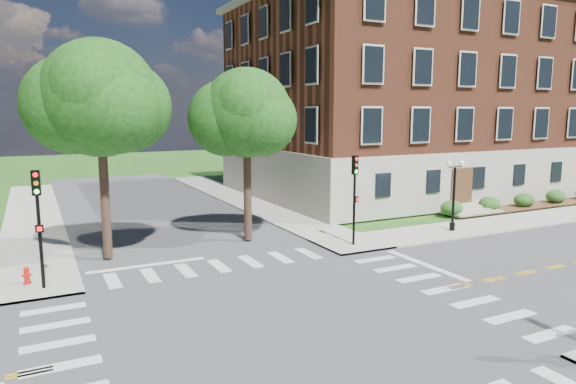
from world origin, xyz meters
name	(u,v)px	position (x,y,z in m)	size (l,w,h in m)	color
ground	(288,321)	(0.00, 0.00, 0.00)	(160.00, 160.00, 0.00)	#285016
road_ew	(288,321)	(0.00, 0.00, 0.01)	(90.00, 12.00, 0.01)	#3D3D3F
road_ns	(288,321)	(0.00, 0.00, 0.01)	(12.00, 90.00, 0.01)	#3D3D3F
sidewalk_ne	(380,209)	(15.38, 15.38, 0.06)	(34.00, 34.00, 0.12)	#9E9B93
crosswalk_east	(445,290)	(7.20, 0.00, 0.00)	(2.20, 10.20, 0.02)	silver
stop_bar_east	(425,265)	(8.80, 3.00, 0.00)	(0.40, 5.50, 0.00)	silver
main_building	(416,99)	(24.00, 21.99, 8.34)	(30.60, 22.40, 16.50)	#9B9989
shrub_row	(540,207)	(27.00, 10.80, 0.00)	(18.00, 2.00, 1.30)	#1E4D19
tree_c	(99,99)	(-4.52, 10.64, 7.78)	(5.51, 5.51, 10.45)	#2F2017
tree_d	(247,113)	(3.00, 10.94, 7.10)	(4.84, 4.84, 9.44)	#2F2017
traffic_signal_ne	(355,188)	(7.63, 7.32, 3.19)	(0.38, 0.45, 4.80)	black
traffic_signal_nw	(38,214)	(-7.46, 7.17, 3.19)	(0.35, 0.40, 4.80)	black
twin_lamp_west	(454,191)	(14.82, 7.46, 2.52)	(1.36, 0.36, 4.23)	black
fire_hydrant	(27,276)	(-8.06, 8.03, 0.46)	(0.35, 0.35, 0.75)	#B3160D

